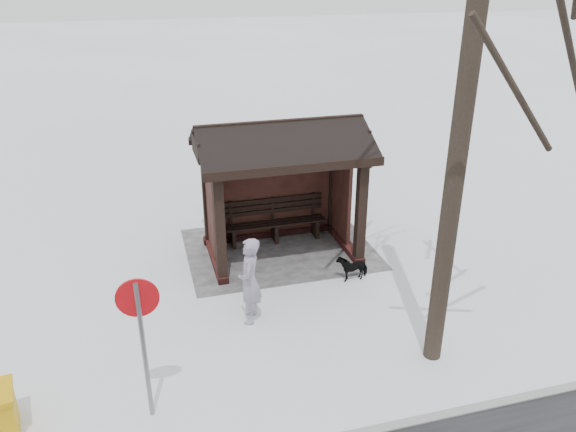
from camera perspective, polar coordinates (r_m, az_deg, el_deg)
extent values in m
plane|color=white|center=(12.79, -0.65, -3.78)|extent=(120.00, 120.00, 0.00)
cube|color=gray|center=(8.58, 9.46, -20.57)|extent=(120.00, 0.15, 0.06)
cube|color=gray|center=(12.96, -0.88, -3.35)|extent=(4.20, 3.20, 0.02)
cube|color=#321312|center=(13.53, -1.63, -1.75)|extent=(3.30, 0.22, 0.16)
cube|color=#321312|center=(13.17, 5.67, -2.63)|extent=(0.22, 2.10, 0.16)
cube|color=#321312|center=(12.50, -7.33, -4.29)|extent=(0.22, 2.10, 0.16)
cube|color=black|center=(11.96, 7.40, 0.06)|extent=(0.20, 0.20, 2.30)
cube|color=black|center=(11.22, -6.92, -1.62)|extent=(0.20, 0.20, 2.30)
cube|color=black|center=(13.51, 4.51, 3.09)|extent=(0.20, 0.20, 2.30)
cube|color=black|center=(12.85, -8.19, 1.77)|extent=(0.20, 0.20, 2.30)
cube|color=black|center=(13.07, -1.69, 2.79)|extent=(2.80, 0.08, 2.14)
cube|color=black|center=(12.97, 5.39, 2.51)|extent=(0.08, 1.17, 2.14)
cube|color=black|center=(12.29, -7.84, 1.11)|extent=(0.08, 1.17, 2.14)
cube|color=black|center=(11.04, 0.49, 4.94)|extent=(3.40, 0.20, 0.18)
cube|color=black|center=(12.70, -1.75, 7.53)|extent=(3.40, 0.20, 0.18)
cylinder|color=black|center=(8.20, 17.50, 10.90)|extent=(0.29, 0.29, 8.55)
imported|color=gray|center=(10.13, -3.92, -6.59)|extent=(0.56, 0.70, 1.66)
imported|color=black|center=(11.76, 6.55, -5.15)|extent=(0.66, 0.35, 0.54)
cylinder|color=slate|center=(8.23, -14.39, -13.25)|extent=(0.07, 0.07, 2.22)
cylinder|color=red|center=(7.75, -15.06, -8.04)|extent=(0.58, 0.06, 0.58)
cylinder|color=white|center=(7.77, -15.06, -7.96)|extent=(0.45, 0.05, 0.44)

